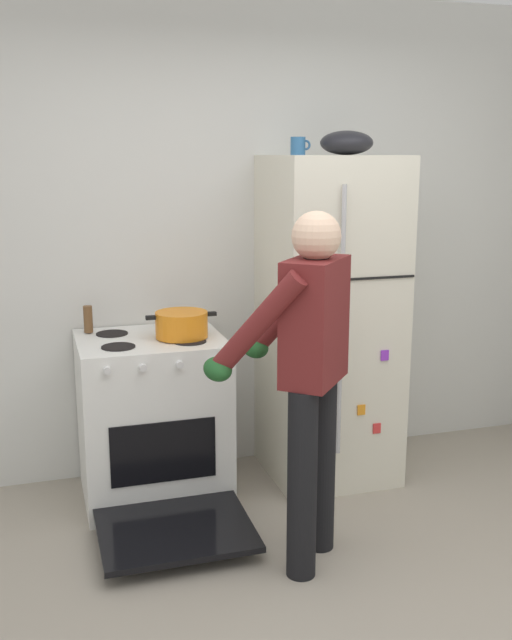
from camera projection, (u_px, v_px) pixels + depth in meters
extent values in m
cube|color=silver|center=(218.00, 238.00, 4.26)|extent=(6.00, 0.10, 2.70)
cube|color=silver|center=(329.00, 320.00, 4.16)|extent=(0.68, 0.68, 1.82)
cube|color=black|center=(356.00, 279.00, 3.77)|extent=(0.67, 0.01, 0.01)
cylinder|color=#B7B7BC|center=(339.00, 394.00, 3.86)|extent=(0.02, 0.02, 0.66)
cylinder|color=#B7B7BC|center=(344.00, 219.00, 3.66)|extent=(0.02, 0.02, 0.34)
cube|color=purple|center=(385.00, 355.00, 3.92)|extent=(0.04, 0.01, 0.06)
cube|color=orange|center=(361.00, 410.00, 3.94)|extent=(0.04, 0.01, 0.06)
cube|color=red|center=(377.00, 428.00, 4.00)|extent=(0.04, 0.01, 0.06)
cube|color=white|center=(153.00, 417.00, 3.97)|extent=(0.76, 0.64, 0.88)
cube|color=black|center=(164.00, 452.00, 3.69)|extent=(0.53, 0.01, 0.32)
cylinder|color=black|center=(118.00, 347.00, 3.69)|extent=(0.17, 0.17, 0.01)
cylinder|color=black|center=(190.00, 341.00, 3.79)|extent=(0.17, 0.17, 0.01)
cylinder|color=black|center=(112.00, 334.00, 3.96)|extent=(0.17, 0.17, 0.01)
cylinder|color=black|center=(179.00, 329.00, 4.06)|extent=(0.17, 0.17, 0.01)
cylinder|color=silver|center=(107.00, 371.00, 3.50)|extent=(0.04, 0.03, 0.04)
cylinder|color=silver|center=(143.00, 368.00, 3.55)|extent=(0.04, 0.03, 0.04)
cylinder|color=silver|center=(180.00, 365.00, 3.60)|extent=(0.04, 0.03, 0.04)
cylinder|color=silver|center=(213.00, 362.00, 3.65)|extent=(0.04, 0.03, 0.04)
cube|color=black|center=(176.00, 530.00, 3.49)|extent=(0.72, 0.57, 0.05)
cylinder|color=black|center=(302.00, 485.00, 3.19)|extent=(0.13, 0.13, 0.86)
cylinder|color=black|center=(321.00, 462.00, 3.42)|extent=(0.13, 0.13, 0.86)
cube|color=maroon|center=(315.00, 321.00, 3.15)|extent=(0.39, 0.40, 0.54)
sphere|color=beige|center=(316.00, 236.00, 3.07)|extent=(0.21, 0.21, 0.21)
sphere|color=#373737|center=(316.00, 245.00, 3.08)|extent=(0.15, 0.15, 0.15)
cylinder|color=maroon|center=(257.00, 325.00, 3.04)|extent=(0.39, 0.35, 0.48)
cylinder|color=maroon|center=(292.00, 307.00, 3.40)|extent=(0.39, 0.35, 0.48)
ellipsoid|color=#1E5123|center=(218.00, 369.00, 3.16)|extent=(0.12, 0.18, 0.10)
ellipsoid|color=#1E5123|center=(255.00, 347.00, 3.52)|extent=(0.12, 0.18, 0.10)
cylinder|color=orange|center=(182.00, 324.00, 3.86)|extent=(0.27, 0.27, 0.13)
cube|color=black|center=(151.00, 318.00, 3.80)|extent=(0.05, 0.03, 0.02)
cube|color=black|center=(212.00, 314.00, 3.89)|extent=(0.05, 0.03, 0.02)
cylinder|color=#2D6093|center=(298.00, 146.00, 3.94)|extent=(0.08, 0.08, 0.10)
torus|color=#2D6093|center=(306.00, 145.00, 3.95)|extent=(0.06, 0.01, 0.06)
cylinder|color=brown|center=(88.00, 319.00, 3.96)|extent=(0.05, 0.05, 0.14)
ellipsoid|color=black|center=(347.00, 143.00, 3.97)|extent=(0.29, 0.29, 0.13)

